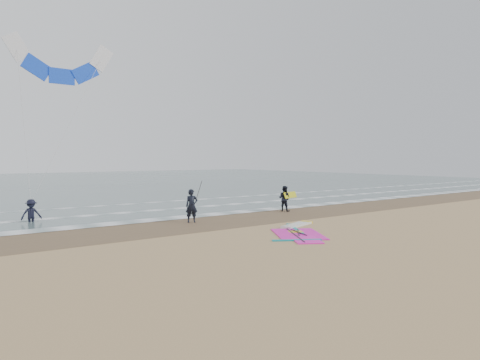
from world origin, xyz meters
TOP-DOWN VIEW (x-y plane):
  - ground at (0.00, 0.00)m, footprint 120.00×120.00m
  - sea_water at (0.00, 48.00)m, footprint 120.00×80.00m
  - wet_sand_band at (0.00, 6.00)m, footprint 120.00×5.00m
  - foam_waterline at (0.00, 10.44)m, footprint 120.00×9.15m
  - windsurf_rig at (-0.07, 0.98)m, footprint 4.78×4.53m
  - person_standing at (-2.56, 6.33)m, footprint 0.73×0.59m
  - person_walking at (4.45, 6.96)m, footprint 0.85×0.95m
  - person_wading at (-9.28, 11.30)m, footprint 1.03×0.62m
  - held_pole at (-2.26, 6.33)m, footprint 0.17×0.86m
  - carried_kiteboard at (4.85, 6.86)m, footprint 1.30×0.51m
  - surf_kite at (-6.86, 14.42)m, footprint 6.38×3.23m

SIDE VIEW (x-z plane):
  - ground at x=0.00m, z-range 0.00..0.00m
  - wet_sand_band at x=0.00m, z-range 0.00..0.01m
  - sea_water at x=0.00m, z-range 0.00..0.02m
  - foam_waterline at x=0.00m, z-range 0.02..0.04m
  - windsurf_rig at x=-0.07m, z-range -0.03..0.09m
  - person_wading at x=-9.28m, z-range 0.00..1.56m
  - person_walking at x=4.45m, z-range 0.00..1.60m
  - person_standing at x=-2.56m, z-range 0.00..1.73m
  - carried_kiteboard at x=4.85m, z-range 0.82..1.21m
  - held_pole at x=-2.26m, z-range 0.36..2.18m
  - surf_kite at x=-6.86m, z-range 4.17..13.71m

